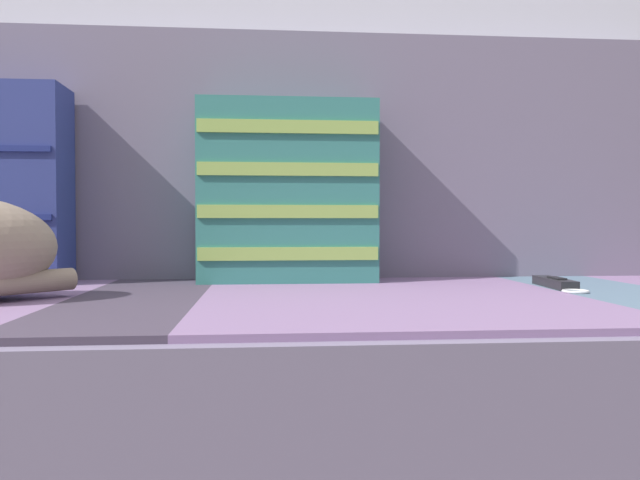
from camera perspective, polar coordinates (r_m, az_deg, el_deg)
The scene contains 4 objects.
couch at distance 1.19m, azimuth -4.83°, elevation -14.23°, with size 2.13×0.91×0.38m.
sofa_backrest at distance 1.54m, azimuth -4.93°, elevation 7.49°, with size 2.09×0.14×0.58m.
throw_pillow_striped at distance 1.39m, azimuth -2.82°, elevation 4.41°, with size 0.39×0.14×0.40m.
game_remote_near at distance 1.34m, azimuth 20.93°, elevation -3.71°, with size 0.06×0.20×0.02m.
Camera 1 is at (-0.00, -1.05, 0.51)m, focal length 35.00 mm.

